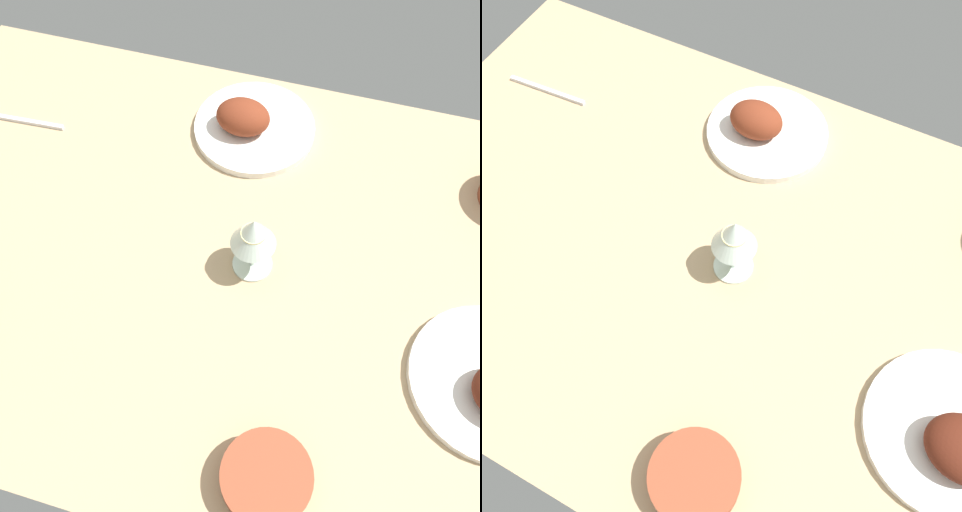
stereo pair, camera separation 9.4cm
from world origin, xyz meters
TOP-DOWN VIEW (x-y plane):
  - dining_table at (0.00, 0.00)cm, footprint 140.00×90.00cm
  - plate_far_side at (-6.10, 29.38)cm, footprint 24.26×24.26cm
  - bowl_onions at (13.19, -33.59)cm, footprint 13.02×13.02cm
  - wine_glass at (2.24, 0.39)cm, footprint 7.60×7.60cm
  - fork_loose at (-51.85, 19.35)cm, footprint 18.13×1.88cm

SIDE VIEW (x-z plane):
  - dining_table at x=0.00cm, z-range 0.00..4.00cm
  - fork_loose at x=-51.85cm, z-range 4.00..4.80cm
  - plate_far_side at x=-6.10cm, z-range 2.29..10.22cm
  - bowl_onions at x=13.19cm, z-range 4.24..9.18cm
  - wine_glass at x=2.24cm, z-range 6.93..20.93cm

